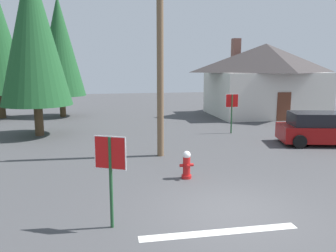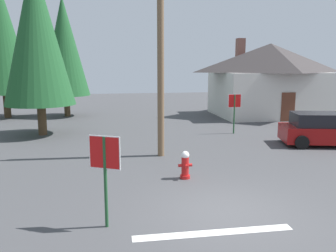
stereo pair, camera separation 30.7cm
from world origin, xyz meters
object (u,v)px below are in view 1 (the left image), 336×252
(utility_pole, at_px, (160,60))
(house, at_px, (265,78))
(pine_tree_short_left, at_px, (60,46))
(pine_tree_far_center, at_px, (33,33))
(stop_sign_near, at_px, (110,163))
(stop_sign_far, at_px, (232,105))
(fire_hydrant, at_px, (187,165))
(parked_car, at_px, (321,129))

(utility_pole, distance_m, house, 14.71)
(utility_pole, bearing_deg, house, 46.34)
(pine_tree_short_left, relative_size, pine_tree_far_center, 0.94)
(utility_pole, height_order, pine_tree_far_center, pine_tree_far_center)
(stop_sign_near, height_order, pine_tree_far_center, pine_tree_far_center)
(stop_sign_far, distance_m, house, 8.47)
(fire_hydrant, height_order, pine_tree_short_left, pine_tree_short_left)
(pine_tree_short_left, distance_m, pine_tree_far_center, 7.22)
(pine_tree_short_left, bearing_deg, stop_sign_far, -41.08)
(stop_sign_near, xyz_separation_m, house, (12.45, 16.92, 1.24))
(utility_pole, bearing_deg, stop_sign_far, 40.16)
(stop_sign_far, bearing_deg, fire_hydrant, -122.00)
(pine_tree_short_left, height_order, pine_tree_far_center, pine_tree_far_center)
(utility_pole, bearing_deg, stop_sign_near, -110.27)
(house, relative_size, pine_tree_far_center, 0.93)
(stop_sign_far, relative_size, parked_car, 0.50)
(parked_car, bearing_deg, pine_tree_short_left, 137.27)
(stop_sign_near, relative_size, pine_tree_far_center, 0.24)
(house, relative_size, parked_car, 1.96)
(stop_sign_near, bearing_deg, stop_sign_far, 55.39)
(pine_tree_far_center, bearing_deg, house, 17.36)
(parked_car, relative_size, pine_tree_short_left, 0.50)
(utility_pole, distance_m, pine_tree_short_left, 13.87)
(utility_pole, xyz_separation_m, pine_tree_short_left, (-5.17, 12.82, 1.16))
(utility_pole, height_order, parked_car, utility_pole)
(house, xyz_separation_m, parked_car, (-2.04, -10.03, -2.09))
(utility_pole, xyz_separation_m, stop_sign_far, (4.85, 4.09, -2.45))
(stop_sign_near, height_order, utility_pole, utility_pole)
(utility_pole, bearing_deg, fire_hydrant, -83.98)
(stop_sign_far, height_order, pine_tree_short_left, pine_tree_short_left)
(fire_hydrant, height_order, stop_sign_far, stop_sign_far)
(parked_car, distance_m, pine_tree_short_left, 18.58)
(fire_hydrant, bearing_deg, utility_pole, 96.02)
(parked_car, relative_size, pine_tree_far_center, 0.47)
(stop_sign_near, relative_size, utility_pole, 0.29)
(pine_tree_short_left, bearing_deg, utility_pole, -68.05)
(stop_sign_near, height_order, pine_tree_short_left, pine_tree_short_left)
(stop_sign_near, bearing_deg, pine_tree_far_center, 106.08)
(stop_sign_near, relative_size, fire_hydrant, 2.33)
(pine_tree_far_center, bearing_deg, utility_pole, -44.32)
(stop_sign_far, xyz_separation_m, pine_tree_far_center, (-10.62, 1.55, 3.92))
(utility_pole, xyz_separation_m, house, (10.12, 10.61, -1.21))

